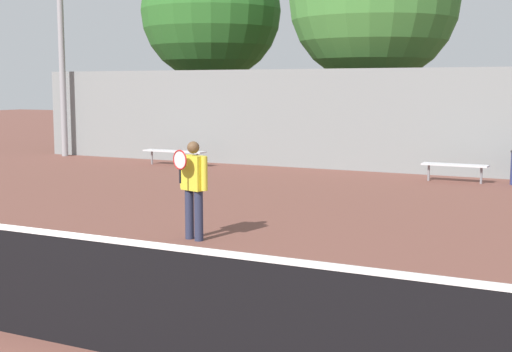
{
  "coord_description": "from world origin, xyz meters",
  "views": [
    {
      "loc": [
        4.88,
        -5.01,
        2.44
      ],
      "look_at": [
        -0.5,
        5.71,
        0.92
      ],
      "focal_mm": 50.0,
      "sensor_mm": 36.0,
      "label": 1
    }
  ],
  "objects": [
    {
      "name": "back_fence",
      "position": [
        0.0,
        14.55,
        1.47
      ],
      "size": [
        26.08,
        0.06,
        2.93
      ],
      "color": "gray",
      "rests_on": "ground_plane"
    },
    {
      "name": "tree_green_broad",
      "position": [
        -8.71,
        18.34,
        5.19
      ],
      "size": [
        5.2,
        5.2,
        7.81
      ],
      "color": "brown",
      "rests_on": "ground_plane"
    },
    {
      "name": "ground_plane",
      "position": [
        0.0,
        0.0,
        0.0
      ],
      "size": [
        100.0,
        100.0,
        0.0
      ],
      "primitive_type": "plane",
      "color": "brown"
    },
    {
      "name": "bench_courtside_near",
      "position": [
        1.34,
        13.29,
        0.42
      ],
      "size": [
        1.64,
        0.4,
        0.46
      ],
      "color": "silver",
      "rests_on": "ground_plane"
    },
    {
      "name": "tennis_net",
      "position": [
        0.0,
        0.0,
        0.56
      ],
      "size": [
        11.7,
        0.09,
        1.09
      ],
      "color": "#99999E",
      "rests_on": "ground_plane"
    },
    {
      "name": "tennis_player",
      "position": [
        -1.0,
        4.5,
        0.89
      ],
      "size": [
        0.58,
        0.48,
        1.58
      ],
      "rotation": [
        0.0,
        0.0,
        -0.29
      ],
      "color": "#282D47",
      "rests_on": "ground_plane"
    },
    {
      "name": "bench_courtside_far",
      "position": [
        -7.12,
        13.29,
        0.42
      ],
      "size": [
        2.07,
        0.4,
        0.46
      ],
      "color": "silver",
      "rests_on": "ground_plane"
    }
  ]
}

